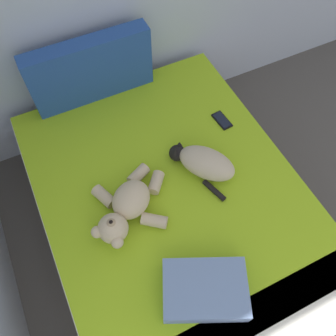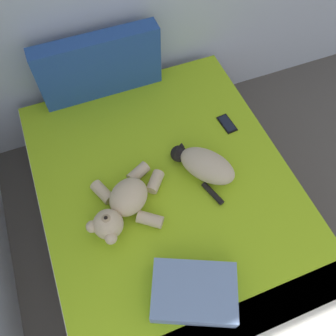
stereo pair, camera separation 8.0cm
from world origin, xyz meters
name	(u,v)px [view 1 (the left image)]	position (x,y,z in m)	size (l,w,h in m)	color
bed	(173,211)	(1.07, 3.29, 0.25)	(1.50, 1.99, 0.50)	#9E7A56
patterned_cushion	(91,70)	(0.93, 4.20, 0.72)	(0.80, 0.12, 0.43)	#264C99
cat	(204,162)	(1.30, 3.36, 0.58)	(0.36, 0.43, 0.15)	#C6B293
teddy_bear	(126,208)	(0.78, 3.28, 0.58)	(0.50, 0.44, 0.17)	beige
cell_phone	(222,120)	(1.59, 3.62, 0.51)	(0.08, 0.15, 0.01)	black
throw_pillow	(205,290)	(0.96, 2.73, 0.56)	(0.40, 0.28, 0.11)	#728CB7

